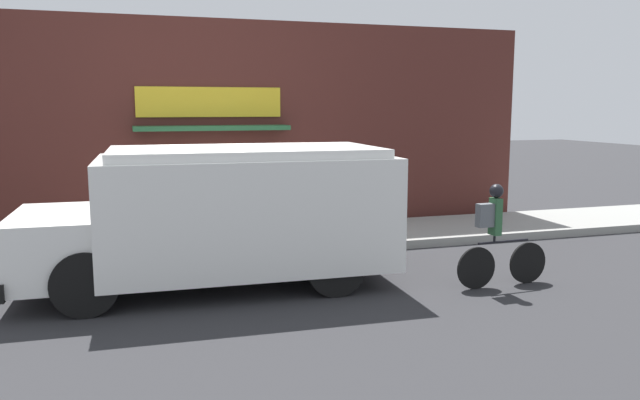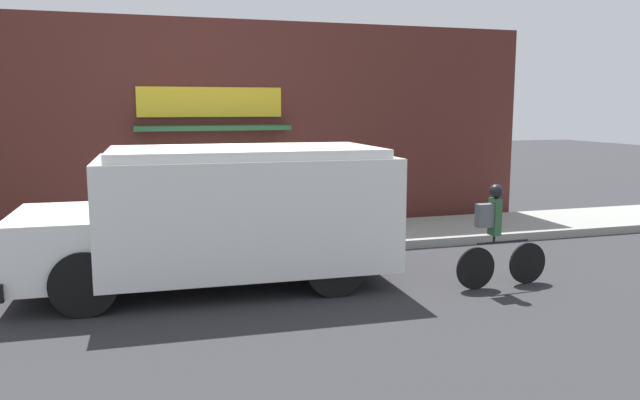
{
  "view_description": "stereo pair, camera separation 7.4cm",
  "coord_description": "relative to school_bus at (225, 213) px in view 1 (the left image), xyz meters",
  "views": [
    {
      "loc": [
        -1.69,
        -10.98,
        2.78
      ],
      "look_at": [
        1.7,
        -0.2,
        1.1
      ],
      "focal_mm": 35.0,
      "sensor_mm": 36.0,
      "label": 1
    },
    {
      "loc": [
        -1.62,
        -11.0,
        2.78
      ],
      "look_at": [
        1.7,
        -0.2,
        1.1
      ],
      "focal_mm": 35.0,
      "sensor_mm": 36.0,
      "label": 2
    }
  ],
  "objects": [
    {
      "name": "sidewalk",
      "position": [
        0.23,
        2.57,
        -1.06
      ],
      "size": [
        28.0,
        2.38,
        0.17
      ],
      "color": "gray",
      "rests_on": "ground_plane"
    },
    {
      "name": "ground_plane",
      "position": [
        0.23,
        1.38,
        -1.15
      ],
      "size": [
        70.0,
        70.0,
        0.0
      ],
      "primitive_type": "plane",
      "color": "#2B2B2D"
    },
    {
      "name": "cyclist",
      "position": [
        4.0,
        -1.4,
        -0.36
      ],
      "size": [
        1.62,
        0.21,
        1.62
      ],
      "rotation": [
        0.0,
        0.0,
        0.05
      ],
      "color": "black",
      "rests_on": "ground_plane"
    },
    {
      "name": "storefront",
      "position": [
        0.24,
        4.19,
        1.19
      ],
      "size": [
        15.39,
        0.84,
        4.67
      ],
      "color": "#4C231E",
      "rests_on": "ground_plane"
    },
    {
      "name": "trash_bin",
      "position": [
        -0.49,
        2.72,
        -0.54
      ],
      "size": [
        0.48,
        0.48,
        0.87
      ],
      "color": "slate",
      "rests_on": "sidewalk"
    },
    {
      "name": "school_bus",
      "position": [
        0.0,
        0.0,
        0.0
      ],
      "size": [
        5.73,
        2.96,
        2.17
      ],
      "rotation": [
        0.0,
        0.0,
        -0.03
      ],
      "color": "white",
      "rests_on": "ground_plane"
    }
  ]
}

